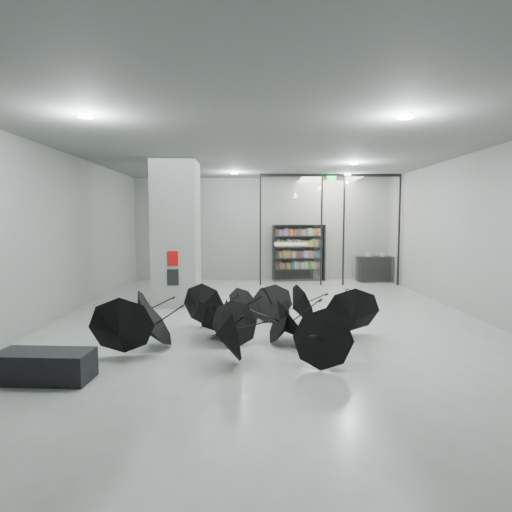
{
  "coord_description": "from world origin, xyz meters",
  "views": [
    {
      "loc": [
        -0.42,
        -9.83,
        2.34
      ],
      "look_at": [
        -0.3,
        1.5,
        1.4
      ],
      "focal_mm": 29.96,
      "sensor_mm": 36.0,
      "label": 1
    }
  ],
  "objects_px": {
    "bookshelf": "(299,253)",
    "shop_counter": "(379,269)",
    "bench": "(44,366)",
    "column": "(176,233)",
    "umbrella_cluster": "(240,325)"
  },
  "relations": [
    {
      "from": "bookshelf",
      "to": "shop_counter",
      "type": "relative_size",
      "value": 1.35
    },
    {
      "from": "bench",
      "to": "shop_counter",
      "type": "height_order",
      "value": "shop_counter"
    },
    {
      "from": "column",
      "to": "shop_counter",
      "type": "height_order",
      "value": "column"
    },
    {
      "from": "bookshelf",
      "to": "column",
      "type": "bearing_deg",
      "value": -138.08
    },
    {
      "from": "umbrella_cluster",
      "to": "shop_counter",
      "type": "bearing_deg",
      "value": 57.6
    },
    {
      "from": "shop_counter",
      "to": "bookshelf",
      "type": "bearing_deg",
      "value": 167.18
    },
    {
      "from": "bench",
      "to": "umbrella_cluster",
      "type": "height_order",
      "value": "umbrella_cluster"
    },
    {
      "from": "bench",
      "to": "umbrella_cluster",
      "type": "xyz_separation_m",
      "value": [
        2.81,
        2.06,
        0.09
      ]
    },
    {
      "from": "column",
      "to": "bench",
      "type": "height_order",
      "value": "column"
    },
    {
      "from": "shop_counter",
      "to": "umbrella_cluster",
      "type": "bearing_deg",
      "value": -128.94
    },
    {
      "from": "umbrella_cluster",
      "to": "column",
      "type": "bearing_deg",
      "value": 116.91
    },
    {
      "from": "umbrella_cluster",
      "to": "bench",
      "type": "bearing_deg",
      "value": -143.7
    },
    {
      "from": "umbrella_cluster",
      "to": "bookshelf",
      "type": "bearing_deg",
      "value": 76.15
    },
    {
      "from": "bookshelf",
      "to": "umbrella_cluster",
      "type": "xyz_separation_m",
      "value": [
        -2.07,
        -8.4,
        -0.78
      ]
    },
    {
      "from": "bench",
      "to": "bookshelf",
      "type": "xyz_separation_m",
      "value": [
        4.88,
        10.46,
        0.87
      ]
    }
  ]
}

